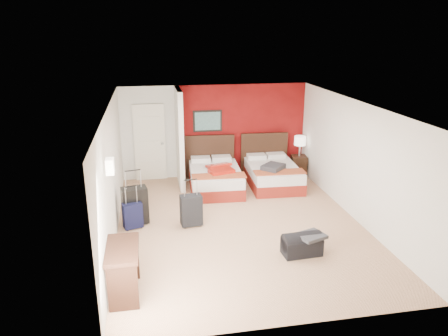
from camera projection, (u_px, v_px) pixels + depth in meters
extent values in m
plane|color=tan|center=(240.00, 225.00, 8.95)|extent=(6.50, 6.50, 0.00)
cube|color=silver|center=(215.00, 131.00, 11.60)|extent=(5.00, 0.04, 2.50)
cube|color=silver|center=(112.00, 175.00, 8.14)|extent=(0.04, 6.50, 2.50)
cube|color=black|center=(208.00, 121.00, 11.42)|extent=(0.78, 0.03, 0.58)
cube|color=white|center=(110.00, 166.00, 6.56)|extent=(0.12, 0.20, 0.24)
cube|color=maroon|center=(242.00, 130.00, 11.71)|extent=(3.50, 0.04, 2.50)
cube|color=silver|center=(180.00, 138.00, 10.84)|extent=(0.12, 1.20, 2.50)
cube|color=silver|center=(150.00, 143.00, 11.33)|extent=(0.82, 0.06, 2.05)
cube|color=white|center=(215.00, 179.00, 10.81)|extent=(1.36, 1.87, 0.54)
cube|color=white|center=(273.00, 176.00, 11.10)|extent=(1.31, 1.82, 0.53)
cube|color=#A81A0E|center=(220.00, 168.00, 10.64)|extent=(0.77, 0.93, 0.10)
cube|color=#343439|center=(273.00, 167.00, 10.70)|extent=(0.70, 0.69, 0.13)
cube|color=black|center=(299.00, 166.00, 11.86)|extent=(0.45, 0.45, 0.56)
cylinder|color=silver|center=(300.00, 146.00, 11.68)|extent=(0.34, 0.34, 0.56)
cube|color=black|center=(135.00, 207.00, 8.88)|extent=(0.57, 0.41, 0.77)
cube|color=black|center=(191.00, 211.00, 8.82)|extent=(0.46, 0.32, 0.64)
cube|color=black|center=(133.00, 216.00, 8.72)|extent=(0.43, 0.33, 0.52)
cube|color=black|center=(302.00, 245.00, 7.74)|extent=(0.72, 0.41, 0.35)
cube|color=#37383C|center=(311.00, 236.00, 7.65)|extent=(0.56, 0.52, 0.06)
cube|color=black|center=(124.00, 271.00, 6.50)|extent=(0.48, 0.97, 0.81)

